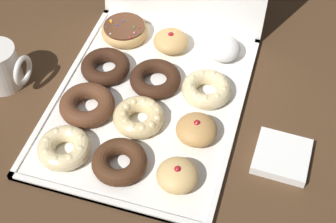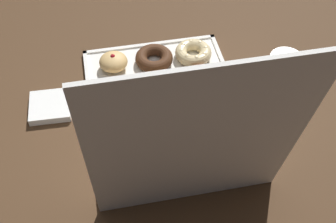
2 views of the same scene
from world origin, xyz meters
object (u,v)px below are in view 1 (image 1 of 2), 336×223
object	(u,v)px
sprinkle_donut_9	(125,30)
cruller_donut_8	(206,89)
cruller_donut_0	(64,148)
napkin_stack	(282,156)
chocolate_cake_ring_donut_1	(118,161)
jelly_filled_donut_2	(177,175)
chocolate_cake_ring_donut_3	(87,105)
donut_box	(148,103)
cruller_donut_4	(141,117)
jelly_filled_donut_10	(173,41)
powdered_filled_donut_11	(223,48)
jelly_filled_donut_5	(197,130)
chocolate_cake_ring_donut_7	(154,79)
chocolate_cake_ring_donut_6	(105,67)
coffee_mug	(1,66)

from	to	relation	value
sprinkle_donut_9	cruller_donut_8	bearing A→B (deg)	-28.82
cruller_donut_0	napkin_stack	distance (m)	0.45
cruller_donut_0	chocolate_cake_ring_donut_1	bearing A→B (deg)	0.48
jelly_filled_donut_2	chocolate_cake_ring_donut_3	size ratio (longest dim) A/B	0.68
donut_box	cruller_donut_8	size ratio (longest dim) A/B	4.78
cruller_donut_4	donut_box	bearing A→B (deg)	94.47
donut_box	cruller_donut_4	distance (m)	0.07
cruller_donut_0	napkin_stack	world-z (taller)	cruller_donut_0
jelly_filled_donut_10	powdered_filled_donut_11	xyz separation A→B (m)	(0.12, 0.01, 0.00)
chocolate_cake_ring_donut_3	powdered_filled_donut_11	xyz separation A→B (m)	(0.25, 0.25, 0.01)
chocolate_cake_ring_donut_1	sprinkle_donut_9	bearing A→B (deg)	107.94
jelly_filled_donut_5	powdered_filled_donut_11	world-z (taller)	jelly_filled_donut_5
donut_box	powdered_filled_donut_11	bearing A→B (deg)	56.42
chocolate_cake_ring_donut_1	sprinkle_donut_9	distance (m)	0.39
cruller_donut_0	sprinkle_donut_9	size ratio (longest dim) A/B	0.94
chocolate_cake_ring_donut_7	sprinkle_donut_9	size ratio (longest dim) A/B	1.01
cruller_donut_4	chocolate_cake_ring_donut_6	world-z (taller)	cruller_donut_4
jelly_filled_donut_2	powdered_filled_donut_11	bearing A→B (deg)	88.93
coffee_mug	jelly_filled_donut_5	bearing A→B (deg)	-4.05
chocolate_cake_ring_donut_3	napkin_stack	xyz separation A→B (m)	(0.43, -0.00, -0.02)
chocolate_cake_ring_donut_1	cruller_donut_8	bearing A→B (deg)	62.96
jelly_filled_donut_2	jelly_filled_donut_10	bearing A→B (deg)	107.55
cruller_donut_4	jelly_filled_donut_5	bearing A→B (deg)	-0.62
cruller_donut_0	coffee_mug	xyz separation A→B (m)	(-0.22, 0.15, 0.03)
cruller_donut_0	jelly_filled_donut_5	xyz separation A→B (m)	(0.25, 0.12, 0.00)
jelly_filled_donut_2	chocolate_cake_ring_donut_6	xyz separation A→B (m)	(-0.24, 0.24, -0.01)
cruller_donut_4	chocolate_cake_ring_donut_6	bearing A→B (deg)	136.21
jelly_filled_donut_2	cruller_donut_4	size ratio (longest dim) A/B	0.75
chocolate_cake_ring_donut_3	chocolate_cake_ring_donut_6	bearing A→B (deg)	92.31
chocolate_cake_ring_donut_7	donut_box	bearing A→B (deg)	-85.95
napkin_stack	cruller_donut_8	bearing A→B (deg)	147.40
jelly_filled_donut_5	coffee_mug	size ratio (longest dim) A/B	0.78
cruller_donut_8	jelly_filled_donut_10	xyz separation A→B (m)	(-0.11, 0.12, 0.00)
cruller_donut_4	powdered_filled_donut_11	distance (m)	0.28
coffee_mug	donut_box	bearing A→B (deg)	5.23
jelly_filled_donut_10	powdered_filled_donut_11	size ratio (longest dim) A/B	1.02
cruller_donut_8	powdered_filled_donut_11	xyz separation A→B (m)	(0.01, 0.13, 0.01)
jelly_filled_donut_10	coffee_mug	world-z (taller)	coffee_mug
powdered_filled_donut_11	chocolate_cake_ring_donut_6	bearing A→B (deg)	-152.33
jelly_filled_donut_2	chocolate_cake_ring_donut_1	bearing A→B (deg)	179.43
chocolate_cake_ring_donut_3	coffee_mug	size ratio (longest dim) A/B	1.10
donut_box	chocolate_cake_ring_donut_7	world-z (taller)	chocolate_cake_ring_donut_7
chocolate_cake_ring_donut_3	cruller_donut_4	distance (m)	0.12
chocolate_cake_ring_donut_6	donut_box	bearing A→B (deg)	-26.08
cruller_donut_0	powdered_filled_donut_11	distance (m)	0.45
donut_box	powdered_filled_donut_11	world-z (taller)	powdered_filled_donut_11
coffee_mug	sprinkle_donut_9	bearing A→B (deg)	45.97
cruller_donut_4	powdered_filled_donut_11	bearing A→B (deg)	64.29
cruller_donut_4	chocolate_cake_ring_donut_7	size ratio (longest dim) A/B	0.94
jelly_filled_donut_10	coffee_mug	xyz separation A→B (m)	(-0.34, -0.21, 0.02)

